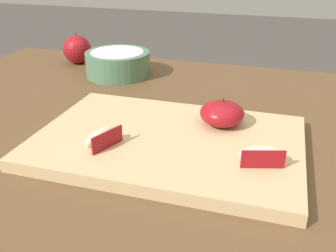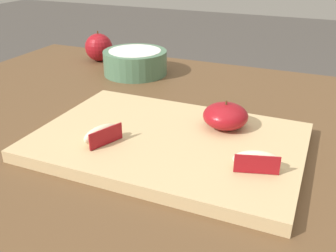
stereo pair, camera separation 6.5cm
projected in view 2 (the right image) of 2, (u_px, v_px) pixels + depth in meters
dining_table at (217, 180)px, 0.74m from camera, size 1.50×0.94×0.76m
cutting_board at (168, 142)px, 0.67m from camera, size 0.46×0.31×0.02m
apple_half_skin_up at (225, 116)px, 0.69m from camera, size 0.08×0.08×0.05m
apple_wedge_front at (256, 161)px, 0.56m from camera, size 0.07×0.04×0.03m
apple_wedge_back at (102, 134)px, 0.64m from camera, size 0.05×0.07×0.03m
whole_apple_red_delicious at (99, 47)px, 1.15m from camera, size 0.08×0.08×0.09m
ceramic_fruit_bowl at (135, 62)px, 1.04m from camera, size 0.17×0.17×0.06m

